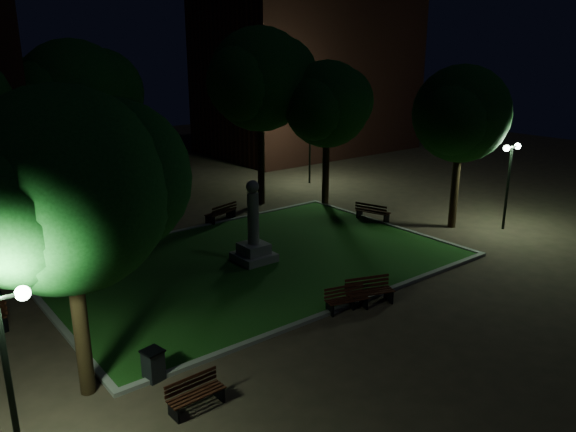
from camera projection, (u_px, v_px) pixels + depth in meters
The scene contains 20 objects.
ground at pixel (286, 278), 20.32m from camera, with size 80.00×80.00×0.00m, color #443426.
lawn at pixel (254, 261), 21.81m from camera, with size 15.00×10.00×0.08m, color #1E5017.
lawn_kerb at pixel (254, 261), 21.80m from camera, with size 15.40×10.40×0.12m.
monument at pixel (254, 239), 21.54m from camera, with size 1.40×1.40×3.20m.
building_far at pixel (309, 74), 44.31m from camera, with size 16.00×10.00×12.00m, color #4B2017.
tree_west at pixel (70, 190), 12.21m from camera, with size 5.64×4.61×7.34m.
tree_north_wl at pixel (77, 96), 23.83m from camera, with size 5.83×4.76×8.41m.
tree_north_er at pixel (262, 79), 28.30m from camera, with size 6.41×5.23×9.09m.
tree_ne at pixel (329, 104), 28.30m from camera, with size 5.35×4.37×7.46m.
tree_east at pixel (463, 114), 24.69m from camera, with size 5.25×4.28×7.36m.
tree_far_north at pixel (55, 105), 26.16m from camera, with size 5.85×4.78×7.83m.
lamppost_sw at pixel (4, 351), 10.04m from camera, with size 1.18×0.28×3.94m.
lamppost_se at pixel (510, 169), 25.03m from camera, with size 1.18×0.28×3.94m.
lamppost_ne at pixel (310, 134), 33.78m from camera, with size 1.18×0.28×4.27m.
bench_near_left at pixel (346, 299), 17.76m from camera, with size 1.48×0.83×0.77m.
bench_near_right at pixel (369, 292), 18.21m from camera, with size 1.66×1.04×0.86m.
bench_west_near at pixel (195, 394), 12.91m from camera, with size 1.38×0.52×0.75m.
bench_right_side at pixel (372, 213), 26.89m from camera, with size 1.03×1.73×0.90m.
bench_far_side at pixel (222, 213), 26.75m from camera, with size 1.75×0.99×0.91m.
trash_bin at pixel (153, 365), 14.00m from camera, with size 0.56×0.56×0.83m.
Camera 1 is at (-11.60, -14.81, 8.01)m, focal length 35.00 mm.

